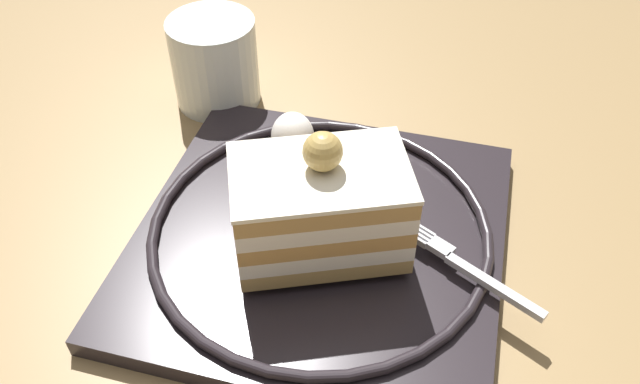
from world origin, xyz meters
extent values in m
plane|color=olive|center=(0.00, 0.00, 0.00)|extent=(2.40, 2.40, 0.00)
cube|color=black|center=(0.01, 0.01, 0.01)|extent=(0.28, 0.28, 0.01)
torus|color=black|center=(0.01, 0.01, 0.02)|extent=(0.26, 0.26, 0.01)
cube|color=tan|center=(-0.01, 0.00, 0.03)|extent=(0.11, 0.12, 0.01)
cube|color=white|center=(-0.01, 0.00, 0.04)|extent=(0.11, 0.12, 0.01)
cube|color=tan|center=(-0.01, 0.00, 0.05)|extent=(0.11, 0.12, 0.01)
cube|color=white|center=(-0.01, 0.00, 0.06)|extent=(0.11, 0.12, 0.01)
cube|color=tan|center=(-0.01, 0.00, 0.07)|extent=(0.11, 0.12, 0.01)
cube|color=white|center=(-0.01, 0.00, 0.08)|extent=(0.11, 0.13, 0.00)
sphere|color=tan|center=(-0.01, 0.00, 0.10)|extent=(0.02, 0.02, 0.02)
ellipsoid|color=white|center=(0.06, 0.05, 0.04)|extent=(0.03, 0.03, 0.04)
cube|color=silver|center=(0.00, -0.11, 0.02)|extent=(0.03, 0.07, 0.00)
cube|color=silver|center=(0.02, -0.07, 0.02)|extent=(0.01, 0.02, 0.00)
cube|color=silver|center=(0.03, -0.05, 0.02)|extent=(0.01, 0.03, 0.00)
cube|color=silver|center=(0.03, -0.05, 0.02)|extent=(0.01, 0.03, 0.00)
cube|color=silver|center=(0.02, -0.05, 0.02)|extent=(0.01, 0.03, 0.00)
cube|color=silver|center=(0.02, -0.05, 0.02)|extent=(0.01, 0.03, 0.00)
cylinder|color=white|center=(0.12, 0.16, 0.04)|extent=(0.07, 0.07, 0.07)
cylinder|color=#B7232D|center=(0.12, 0.16, 0.02)|extent=(0.06, 0.06, 0.03)
camera|label=1|loc=(-0.26, -0.11, 0.34)|focal=36.69mm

